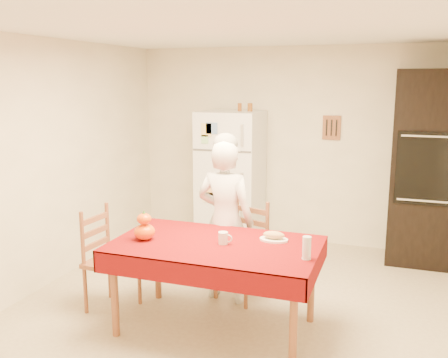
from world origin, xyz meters
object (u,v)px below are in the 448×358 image
at_px(coffee_mug, 223,238).
at_px(chair_left, 106,255).
at_px(oven_cabinet, 423,168).
at_px(seated_woman, 225,221).
at_px(wine_glass, 307,248).
at_px(pumpkin_lower, 145,232).
at_px(refrigerator, 231,178).
at_px(chair_far, 245,246).
at_px(dining_table, 216,251).
at_px(bread_plate, 274,240).

bearing_deg(coffee_mug, chair_left, 177.56).
xyz_separation_m(oven_cabinet, seated_woman, (-1.78, -1.69, -0.32)).
bearing_deg(wine_glass, oven_cabinet, 69.81).
xyz_separation_m(chair_left, wine_glass, (1.87, -0.18, 0.34)).
bearing_deg(oven_cabinet, wine_glass, -110.19).
bearing_deg(seated_woman, pumpkin_lower, 61.49).
xyz_separation_m(refrigerator, chair_far, (0.66, -1.52, -0.34)).
distance_m(dining_table, bread_plate, 0.50).
height_order(oven_cabinet, chair_far, oven_cabinet).
bearing_deg(pumpkin_lower, dining_table, 10.44).
distance_m(chair_left, coffee_mug, 1.20).
xyz_separation_m(dining_table, chair_left, (-1.09, 0.05, -0.18)).
height_order(oven_cabinet, seated_woman, oven_cabinet).
height_order(seated_woman, coffee_mug, seated_woman).
bearing_deg(refrigerator, oven_cabinet, 1.18).
bearing_deg(chair_left, refrigerator, -7.48).
relative_size(refrigerator, oven_cabinet, 0.77).
distance_m(chair_far, bread_plate, 0.70).
xyz_separation_m(refrigerator, pumpkin_lower, (0.02, -2.35, -0.02)).
xyz_separation_m(refrigerator, seated_woman, (0.50, -1.65, -0.07)).
distance_m(pumpkin_lower, bread_plate, 1.09).
relative_size(refrigerator, seated_woman, 1.10).
distance_m(refrigerator, chair_left, 2.27).
distance_m(oven_cabinet, chair_far, 2.33).
distance_m(chair_left, wine_glass, 1.91).
bearing_deg(coffee_mug, dining_table, -180.00).
distance_m(coffee_mug, bread_plate, 0.43).
height_order(chair_left, seated_woman, seated_woman).
relative_size(chair_far, pumpkin_lower, 5.30).
distance_m(refrigerator, coffee_mug, 2.34).
distance_m(dining_table, chair_left, 1.11).
bearing_deg(chair_far, refrigerator, 132.68).
xyz_separation_m(chair_left, bread_plate, (1.53, 0.17, 0.26)).
distance_m(chair_far, seated_woman, 0.34).
bearing_deg(dining_table, chair_far, 86.88).
height_order(chair_far, pumpkin_lower, chair_far).
xyz_separation_m(chair_left, pumpkin_lower, (0.49, -0.16, 0.32)).
height_order(oven_cabinet, dining_table, oven_cabinet).
height_order(coffee_mug, bread_plate, coffee_mug).
distance_m(pumpkin_lower, wine_glass, 1.37).
distance_m(seated_woman, bread_plate, 0.67).
distance_m(dining_table, coffee_mug, 0.14).
relative_size(oven_cabinet, pumpkin_lower, 12.28).
height_order(refrigerator, oven_cabinet, oven_cabinet).
distance_m(oven_cabinet, chair_left, 3.60).
distance_m(refrigerator, seated_woman, 1.72).
xyz_separation_m(dining_table, seated_woman, (-0.12, 0.59, 0.08)).
bearing_deg(coffee_mug, wine_glass, -10.14).
height_order(dining_table, wine_glass, wine_glass).
bearing_deg(oven_cabinet, refrigerator, -178.82).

